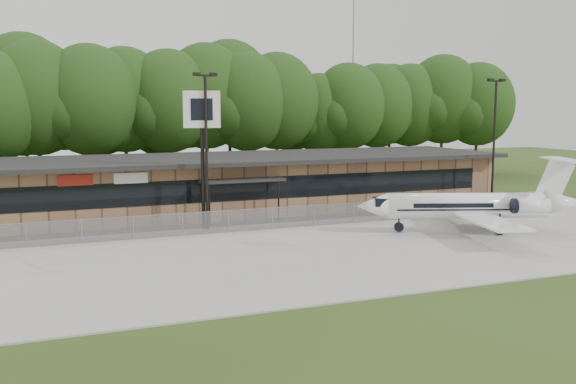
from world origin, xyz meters
name	(u,v)px	position (x,y,z in m)	size (l,w,h in m)	color
ground	(410,287)	(0.00, 0.00, 0.00)	(160.00, 160.00, 0.00)	#304117
apron	(333,250)	(0.00, 8.00, 0.04)	(64.00, 18.00, 0.08)	#9E9B93
parking_lot	(264,218)	(0.00, 19.50, 0.03)	(50.00, 9.00, 0.06)	#383835
terminal	(245,182)	(0.00, 23.94, 2.18)	(41.00, 11.65, 4.30)	#916A48
fence	(287,218)	(0.00, 15.00, 0.78)	(46.00, 0.04, 1.52)	gray
treeline	(190,113)	(0.00, 42.00, 7.50)	(72.00, 12.00, 15.00)	#1A3912
radio_mast	(353,71)	(22.00, 48.00, 12.50)	(0.20, 0.20, 25.00)	gray
light_pole_mid	(206,139)	(-5.00, 16.50, 5.98)	(1.55, 0.30, 10.23)	black
light_pole_right	(494,134)	(18.00, 16.50, 5.98)	(1.55, 0.30, 10.23)	black
business_jet	(474,206)	(10.59, 9.24, 1.75)	(14.33, 12.82, 4.89)	white
pole_sign	(202,124)	(-5.18, 16.79, 6.96)	(2.38, 0.85, 9.10)	black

